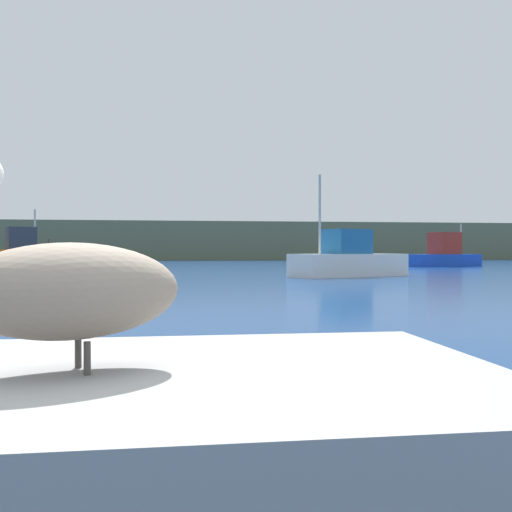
% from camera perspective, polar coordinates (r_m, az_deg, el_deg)
% --- Properties ---
extents(hillside_backdrop, '(140.00, 11.95, 5.23)m').
position_cam_1_polar(hillside_backdrop, '(82.15, -8.14, 1.44)').
color(hillside_backdrop, '#5B664C').
rests_on(hillside_backdrop, ground).
extents(pier_dock, '(3.83, 2.03, 0.74)m').
position_cam_1_polar(pier_dock, '(2.76, -17.75, -18.40)').
color(pier_dock, gray).
rests_on(pier_dock, ground).
extents(pelican, '(1.26, 0.81, 0.91)m').
position_cam_1_polar(pelican, '(2.61, -18.08, -3.03)').
color(pelican, gray).
rests_on(pelican, pier_dock).
extents(fishing_boat_orange, '(5.03, 3.31, 4.04)m').
position_cam_1_polar(fishing_boat_orange, '(41.02, -22.77, 0.16)').
color(fishing_boat_orange, orange).
rests_on(fishing_boat_orange, ground).
extents(fishing_boat_blue, '(6.69, 3.81, 3.51)m').
position_cam_1_polar(fishing_boat_blue, '(49.27, 18.01, 0.14)').
color(fishing_boat_blue, blue).
rests_on(fishing_boat_blue, ground).
extents(fishing_boat_white, '(6.41, 4.34, 4.90)m').
position_cam_1_polar(fishing_boat_white, '(28.80, 9.09, -0.37)').
color(fishing_boat_white, white).
rests_on(fishing_boat_white, ground).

